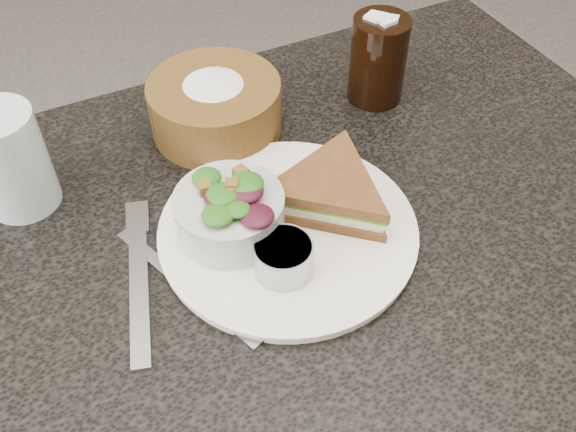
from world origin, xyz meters
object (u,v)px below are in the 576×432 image
(dining_table, at_px, (286,405))
(bread_basket, at_px, (215,99))
(dinner_plate, at_px, (288,231))
(dressing_ramekin, at_px, (283,258))
(salad_bowl, at_px, (229,208))
(water_glass, at_px, (10,161))
(cola_glass, at_px, (378,56))
(sandwich, at_px, (330,192))

(dining_table, height_order, bread_basket, bread_basket)
(dining_table, height_order, dinner_plate, dinner_plate)
(dinner_plate, distance_m, dressing_ramekin, 0.06)
(salad_bowl, distance_m, water_glass, 0.25)
(dining_table, bearing_deg, dinner_plate, 53.59)
(dressing_ramekin, bearing_deg, cola_glass, 42.16)
(bread_basket, bearing_deg, cola_glass, -7.86)
(dining_table, relative_size, water_glass, 8.23)
(bread_basket, bearing_deg, dinner_plate, -89.84)
(dressing_ramekin, bearing_deg, sandwich, 34.47)
(bread_basket, height_order, cola_glass, cola_glass)
(bread_basket, relative_size, water_glass, 1.35)
(dining_table, bearing_deg, bread_basket, 87.96)
(sandwich, bearing_deg, dinner_plate, -129.49)
(dinner_plate, distance_m, salad_bowl, 0.07)
(salad_bowl, relative_size, dressing_ramekin, 1.90)
(dinner_plate, relative_size, water_glass, 2.28)
(salad_bowl, relative_size, cola_glass, 0.92)
(sandwich, bearing_deg, salad_bowl, -146.72)
(dining_table, height_order, water_glass, water_glass)
(salad_bowl, bearing_deg, sandwich, -7.72)
(dinner_plate, bearing_deg, water_glass, 143.66)
(dining_table, height_order, dressing_ramekin, dressing_ramekin)
(cola_glass, bearing_deg, dressing_ramekin, -137.84)
(salad_bowl, bearing_deg, dressing_ramekin, -70.19)
(dinner_plate, bearing_deg, bread_basket, 90.16)
(bread_basket, distance_m, cola_glass, 0.22)
(dining_table, bearing_deg, water_glass, 141.07)
(sandwich, distance_m, salad_bowl, 0.11)
(sandwich, relative_size, bread_basket, 0.99)
(salad_bowl, distance_m, dressing_ramekin, 0.08)
(dressing_ramekin, bearing_deg, salad_bowl, 109.81)
(dressing_ramekin, distance_m, bread_basket, 0.25)
(salad_bowl, bearing_deg, water_glass, 140.48)
(cola_glass, height_order, water_glass, cola_glass)
(dressing_ramekin, bearing_deg, dining_table, 60.58)
(dinner_plate, distance_m, sandwich, 0.06)
(cola_glass, xyz_separation_m, water_glass, (-0.46, 0.01, -0.00))
(salad_bowl, height_order, cola_glass, cola_glass)
(dinner_plate, relative_size, sandwich, 1.70)
(sandwich, bearing_deg, dressing_ramekin, -104.52)
(dining_table, bearing_deg, dressing_ramekin, -119.42)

